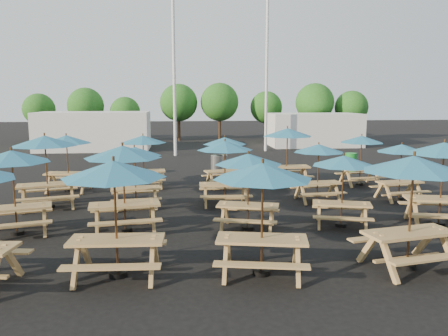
{
  "coord_description": "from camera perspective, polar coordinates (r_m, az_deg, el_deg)",
  "views": [
    {
      "loc": [
        -1.67,
        -15.1,
        3.75
      ],
      "look_at": [
        0.0,
        1.5,
        1.1
      ],
      "focal_mm": 35.0,
      "sensor_mm": 36.0,
      "label": 1
    }
  ],
  "objects": [
    {
      "name": "picnic_unit_9",
      "position": [
        12.37,
        3.18,
        0.54
      ],
      "size": [
        2.38,
        2.38,
        2.24
      ],
      "rotation": [
        0.0,
        0.0,
        -0.28
      ],
      "color": "tan",
      "rests_on": "ground"
    },
    {
      "name": "event_tent_0",
      "position": [
        33.78,
        -16.59,
        4.66
      ],
      "size": [
        8.0,
        4.0,
        2.8
      ],
      "primitive_type": "cube",
      "color": "silver",
      "rests_on": "ground"
    },
    {
      "name": "waste_bin_3",
      "position": [
        23.74,
        16.21,
        0.74
      ],
      "size": [
        0.6,
        0.6,
        0.96
      ],
      "primitive_type": "cylinder",
      "color": "#18842A",
      "rests_on": "ground"
    },
    {
      "name": "picnic_unit_3",
      "position": [
        18.7,
        -19.87,
        3.11
      ],
      "size": [
        2.21,
        2.21,
        2.32
      ],
      "rotation": [
        0.0,
        0.0,
        -0.11
      ],
      "color": "tan",
      "rests_on": "ground"
    },
    {
      "name": "tree_5",
      "position": [
        40.56,
        5.53,
        7.89
      ],
      "size": [
        2.94,
        2.94,
        4.45
      ],
      "color": "#382314",
      "rests_on": "ground"
    },
    {
      "name": "tree_0",
      "position": [
        42.22,
        -23.02,
        7.07
      ],
      "size": [
        2.8,
        2.8,
        4.24
      ],
      "color": "#382314",
      "rests_on": "ground"
    },
    {
      "name": "tree_2",
      "position": [
        39.06,
        -12.79,
        7.15
      ],
      "size": [
        2.59,
        2.59,
        3.93
      ],
      "color": "#382314",
      "rests_on": "ground"
    },
    {
      "name": "picnic_unit_15",
      "position": [
        19.13,
        8.27,
        4.18
      ],
      "size": [
        2.2,
        2.2,
        2.52
      ],
      "rotation": [
        0.0,
        0.0,
        0.02
      ],
      "color": "tan",
      "rests_on": "ground"
    },
    {
      "name": "picnic_unit_18",
      "position": [
        17.39,
        22.18,
        1.98
      ],
      "size": [
        2.03,
        2.03,
        2.12
      ],
      "rotation": [
        0.0,
        0.0,
        0.13
      ],
      "color": "tan",
      "rests_on": "ground"
    },
    {
      "name": "waste_bin_0",
      "position": [
        22.07,
        -14.15,
        0.22
      ],
      "size": [
        0.6,
        0.6,
        0.96
      ],
      "primitive_type": "cylinder",
      "color": "#18842A",
      "rests_on": "ground"
    },
    {
      "name": "waste_bin_1",
      "position": [
        21.98,
        -0.3,
        0.46
      ],
      "size": [
        0.6,
        0.6,
        0.96
      ],
      "primitive_type": "cylinder",
      "color": "gray",
      "rests_on": "ground"
    },
    {
      "name": "picnic_unit_2",
      "position": [
        16.08,
        -22.33,
        2.76
      ],
      "size": [
        2.66,
        2.66,
        2.54
      ],
      "rotation": [
        0.0,
        0.0,
        0.26
      ],
      "color": "tan",
      "rests_on": "ground"
    },
    {
      "name": "picnic_unit_10",
      "position": [
        15.35,
        0.13,
        2.42
      ],
      "size": [
        2.03,
        2.03,
        2.31
      ],
      "rotation": [
        0.0,
        0.0,
        -0.03
      ],
      "color": "tan",
      "rests_on": "ground"
    },
    {
      "name": "tree_6",
      "position": [
        39.82,
        11.77,
        8.37
      ],
      "size": [
        3.38,
        3.38,
        5.13
      ],
      "color": "#382314",
      "rests_on": "ground"
    },
    {
      "name": "tree_1",
      "position": [
        39.84,
        -17.61,
        7.75
      ],
      "size": [
        3.11,
        3.11,
        4.72
      ],
      "color": "#382314",
      "rests_on": "ground"
    },
    {
      "name": "picnic_unit_4",
      "position": [
        9.27,
        -14.16,
        -1.09
      ],
      "size": [
        2.26,
        2.26,
        2.52
      ],
      "rotation": [
        0.0,
        0.0,
        -0.05
      ],
      "color": "tan",
      "rests_on": "ground"
    },
    {
      "name": "picnic_unit_19",
      "position": [
        19.87,
        17.53,
        3.22
      ],
      "size": [
        2.06,
        2.06,
        2.19
      ],
      "rotation": [
        0.0,
        0.0,
        0.1
      ],
      "color": "tan",
      "rests_on": "ground"
    },
    {
      "name": "picnic_unit_11",
      "position": [
        18.53,
        0.09,
        3.16
      ],
      "size": [
        2.22,
        2.22,
        2.16
      ],
      "rotation": [
        0.0,
        0.0,
        0.22
      ],
      "color": "tan",
      "rests_on": "ground"
    },
    {
      "name": "picnic_unit_8",
      "position": [
        9.14,
        5.07,
        -1.32
      ],
      "size": [
        2.48,
        2.48,
        2.46
      ],
      "rotation": [
        0.0,
        0.0,
        -0.19
      ],
      "color": "tan",
      "rests_on": "ground"
    },
    {
      "name": "picnic_unit_14",
      "position": [
        16.27,
        12.25,
        2.08
      ],
      "size": [
        1.99,
        1.99,
        2.14
      ],
      "rotation": [
        0.0,
        0.0,
        0.09
      ],
      "color": "tan",
      "rests_on": "ground"
    },
    {
      "name": "picnic_unit_13",
      "position": [
        13.15,
        15.33,
        0.36
      ],
      "size": [
        2.28,
        2.28,
        2.14
      ],
      "rotation": [
        0.0,
        0.0,
        -0.28
      ],
      "color": "tan",
      "rests_on": "ground"
    },
    {
      "name": "tree_3",
      "position": [
        39.82,
        -5.93,
        8.48
      ],
      "size": [
        3.36,
        3.36,
        5.09
      ],
      "color": "#382314",
      "rests_on": "ground"
    },
    {
      "name": "picnic_unit_12",
      "position": [
        10.27,
        23.5,
        -0.38
      ],
      "size": [
        2.58,
        2.58,
        2.57
      ],
      "rotation": [
        0.0,
        0.0,
        0.19
      ],
      "color": "tan",
      "rests_on": "ground"
    },
    {
      "name": "mast_0",
      "position": [
        29.19,
        -6.56,
        13.39
      ],
      "size": [
        0.2,
        0.2,
        12.0
      ],
      "primitive_type": "cylinder",
      "color": "silver",
      "rests_on": "ground"
    },
    {
      "name": "ground",
      "position": [
        15.65,
        0.55,
        -4.84
      ],
      "size": [
        120.0,
        120.0,
        0.0
      ],
      "primitive_type": "plane",
      "color": "black",
      "rests_on": "ground"
    },
    {
      "name": "picnic_unit_5",
      "position": [
        12.43,
        -13.07,
        1.38
      ],
      "size": [
        2.43,
        2.43,
        2.5
      ],
      "rotation": [
        0.0,
        0.0,
        0.14
      ],
      "color": "tan",
      "rests_on": "ground"
    },
    {
      "name": "picnic_unit_7",
      "position": [
        18.61,
        -10.53,
        3.3
      ],
      "size": [
        2.1,
        2.1,
        2.26
      ],
      "rotation": [
        0.0,
        0.0,
        0.09
      ],
      "color": "tan",
      "rests_on": "ground"
    },
    {
      "name": "picnic_unit_1",
      "position": [
        13.21,
        -25.97,
        0.75
      ],
      "size": [
        2.53,
        2.53,
        2.39
      ],
      "rotation": [
        0.0,
        0.0,
        0.27
      ],
      "color": "tan",
      "rests_on": "ground"
    },
    {
      "name": "event_tent_1",
      "position": [
        35.82,
        11.64,
        4.92
      ],
      "size": [
        7.0,
        4.0,
        2.6
      ],
      "primitive_type": "cube",
      "color": "silver",
      "rests_on": "ground"
    },
    {
      "name": "tree_4",
      "position": [
        39.52,
        -0.58,
        8.6
      ],
      "size": [
        3.41,
        3.41,
        5.17
      ],
      "color": "#382314",
      "rests_on": "ground"
    },
    {
      "name": "picnic_unit_6",
      "position": [
        15.24,
        -11.6,
        1.66
      ],
      "size": [
        2.06,
        2.06,
        2.15
      ],
      "rotation": [
        0.0,
        0.0,
        0.13
      ],
      "color": "tan",
      "rests_on": "ground"
    },
    {
      "name": "picnic_unit_17",
      "position": [
        14.27,
        26.8,
        1.7
      ],
      "size": [
        2.61,
        2.61,
        2.52
      ],
      "rotation": [
        0.0,
        0.0,
        -0.23
      ],
      "color": "tan",
      "rests_on": "ground"
    },
    {
      "name": "waste_bin_2",
      "position": [
        21.87,
        -0.94,
        0.42
      ],
      "size": [
        0.6,
        0.6,
        0.96
      ],
      "primitive_type": "cylinder",
      "color": "gray",
      "rests_on": "ground"
    },
    {
      "name": "tree_7",
      "position": [
        41.0,
        16.31,
        7.61
      ],
      "size": [
        2.95,
        2.95,
        4.48
      ],
      "color": "#382314",
      "rests_on": "ground"
    },
    {
      "name": "mast_1",
      "position": [
        31.79,
        5.6,
        13.04
      ],
      "size": [
        0.2,
        0.2,
        12.0
      ],
      "primitive_type": "cylinder",
      "color": "silver",
      "rests_on": "ground"
    }
  ]
}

